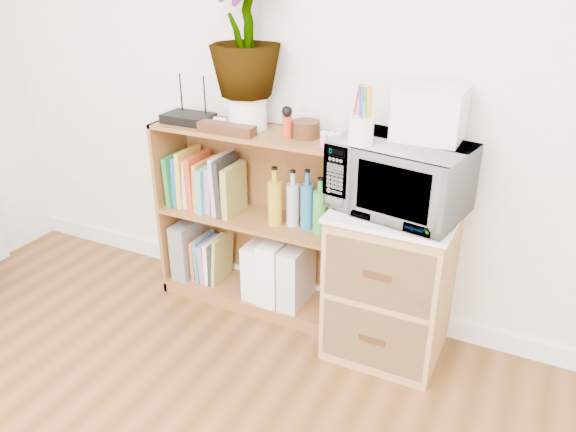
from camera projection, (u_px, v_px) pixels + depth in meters
The scene contains 21 objects.
skirting_board at pixel (325, 295), 3.00m from camera, with size 4.00×0.02×0.10m, color white.
bookshelf at pixel (253, 221), 2.84m from camera, with size 1.00×0.30×0.95m, color brown.
wicker_unit at pixel (390, 284), 2.54m from camera, with size 0.50×0.45×0.70m, color #9E7542.
microwave at pixel (399, 177), 2.31m from camera, with size 0.53×0.36×0.30m, color silver.
pen_cup at pixel (361, 130), 2.21m from camera, with size 0.10×0.10×0.11m, color white.
small_appliance at pixel (430, 113), 2.25m from camera, with size 0.27×0.22×0.21m, color white.
router at pixel (188, 118), 2.76m from camera, with size 0.24×0.16×0.04m, color black.
white_bowl at pixel (213, 123), 2.69m from camera, with size 0.13×0.13×0.03m, color silver.
plant_pot at pixel (247, 112), 2.64m from camera, with size 0.18×0.18×0.15m, color white.
potted_plant at pixel (245, 30), 2.48m from camera, with size 0.33×0.33×0.58m, color #3A7830.
trinket_box at pixel (227, 129), 2.58m from camera, with size 0.28×0.07×0.05m, color #391F0F.
kokeshi_doll at pixel (287, 127), 2.51m from camera, with size 0.04×0.04×0.10m, color #B03615.
wooden_bowl at pixel (306, 129), 2.52m from camera, with size 0.13×0.13×0.07m, color #38210F.
paint_jars at pixel (331, 142), 2.38m from camera, with size 0.11×0.04×0.06m, color pink.
file_box at pixel (190, 247), 3.11m from camera, with size 0.09×0.25×0.31m, color slate.
magazine_holder_left at pixel (260, 267), 2.93m from camera, with size 0.10×0.24×0.30m, color white.
magazine_holder_mid at pixel (277, 268), 2.88m from camera, with size 0.11×0.27×0.34m, color white.
magazine_holder_right at pixel (297, 274), 2.84m from camera, with size 0.10×0.26×0.32m, color silver.
cookbooks at pixel (207, 183), 2.89m from camera, with size 0.38×0.20×0.30m.
liquor_bottles at pixel (306, 201), 2.66m from camera, with size 0.37×0.07×0.31m.
lower_books at pixel (212, 258), 3.07m from camera, with size 0.17×0.19×0.28m.
Camera 1 is at (0.94, -0.13, 1.70)m, focal length 35.00 mm.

